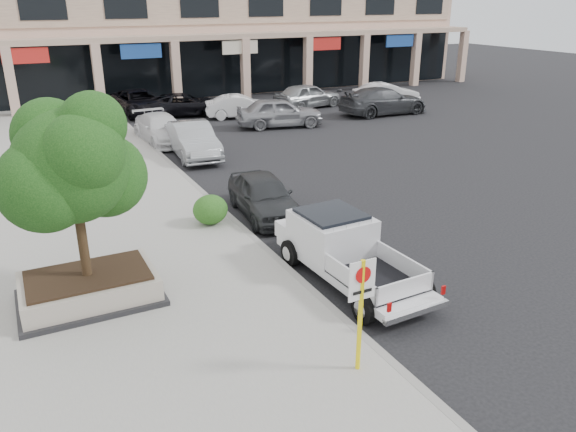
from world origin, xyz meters
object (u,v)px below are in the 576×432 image
object	(u,v)px
planter_tree	(77,164)
lot_car_b	(240,106)
lot_car_a	(280,112)
lot_car_c	(384,101)
planter	(89,288)
curb_car_a	(264,195)
curb_car_d	(140,102)
no_parking_sign	(361,301)
pickup_truck	(351,254)
lot_car_e	(307,96)
curb_car_c	(162,129)
lot_car_d	(184,105)
lot_car_f	(386,94)
curb_car_b	(193,140)

from	to	relation	value
planter_tree	lot_car_b	xyz separation A→B (m)	(11.42, 18.90, -2.73)
lot_car_a	lot_car_c	bearing A→B (deg)	-74.63
planter	curb_car_a	xyz separation A→B (m)	(6.09, 3.57, 0.22)
curb_car_d	lot_car_b	distance (m)	6.40
curb_car_d	no_parking_sign	bearing A→B (deg)	-101.19
planter	planter_tree	distance (m)	2.95
no_parking_sign	pickup_truck	size ratio (longest dim) A/B	0.45
planter_tree	lot_car_e	distance (m)	26.06
curb_car_c	lot_car_c	bearing A→B (deg)	1.26
lot_car_d	lot_car_b	bearing A→B (deg)	-116.10
pickup_truck	lot_car_d	distance (m)	23.13
lot_car_a	lot_car_f	distance (m)	9.99
planter	lot_car_a	world-z (taller)	lot_car_a
planter	lot_car_d	xyz separation A→B (m)	(8.73, 21.22, 0.20)
curb_car_c	lot_car_b	world-z (taller)	curb_car_c
planter_tree	curb_car_c	xyz separation A→B (m)	(5.58, 14.94, -2.73)
planter	no_parking_sign	size ratio (longest dim) A/B	1.39
lot_car_b	curb_car_c	bearing A→B (deg)	138.70
curb_car_b	lot_car_f	world-z (taller)	curb_car_b
planter	lot_car_a	xyz separation A→B (m)	(12.56, 15.70, 0.34)
planter	pickup_truck	distance (m)	6.35
lot_car_d	no_parking_sign	bearing A→B (deg)	-178.53
curb_car_c	lot_car_e	xyz separation A→B (m)	(10.99, 5.00, 0.12)
lot_car_b	planter	bearing A→B (deg)	163.28
planter	curb_car_d	xyz separation A→B (m)	(6.37, 22.81, 0.27)
lot_car_c	lot_car_f	bearing A→B (deg)	-37.71
curb_car_a	lot_car_d	distance (m)	17.85
planter_tree	lot_car_a	distance (m)	20.07
lot_car_a	lot_car_c	world-z (taller)	lot_car_c
planter	planter_tree	size ratio (longest dim) A/B	0.80
no_parking_sign	pickup_truck	world-z (taller)	no_parking_sign
planter	curb_car_b	xyz separation A→B (m)	(6.26, 11.74, 0.30)
planter_tree	lot_car_e	size ratio (longest dim) A/B	0.84
planter_tree	lot_car_d	distance (m)	22.92
curb_car_d	lot_car_f	xyz separation A→B (m)	(15.69, -4.03, -0.02)
lot_car_d	curb_car_b	bearing A→B (deg)	176.73
curb_car_c	lot_car_e	bearing A→B (deg)	21.67
curb_car_c	curb_car_d	xyz separation A→B (m)	(0.66, 7.72, 0.06)
planter	curb_car_b	distance (m)	13.31
no_parking_sign	lot_car_f	distance (m)	29.79
planter	curb_car_c	size ratio (longest dim) A/B	0.68
curb_car_a	planter	bearing A→B (deg)	-143.93
curb_car_c	curb_car_d	distance (m)	7.75
no_parking_sign	curb_car_b	distance (m)	16.91
planter	curb_car_d	size ratio (longest dim) A/B	0.59
pickup_truck	lot_car_a	xyz separation A→B (m)	(6.46, 17.46, 0.01)
curb_car_c	lot_car_d	distance (m)	6.83
curb_car_b	lot_car_d	bearing A→B (deg)	79.41
no_parking_sign	lot_car_c	size ratio (longest dim) A/B	0.40
pickup_truck	lot_car_a	bearing A→B (deg)	67.12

